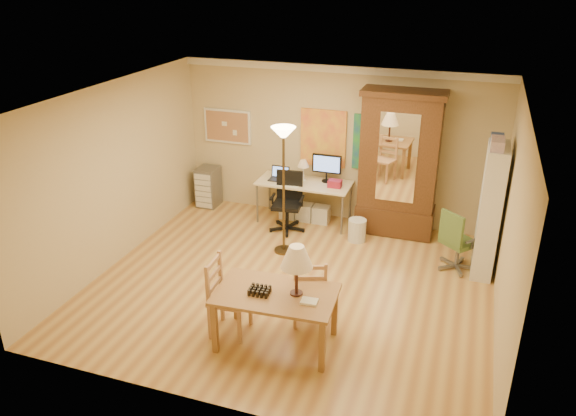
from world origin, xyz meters
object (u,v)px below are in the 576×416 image
(computer_desk, at_px, (306,197))
(armoire, at_px, (398,173))
(dining_table, at_px, (283,283))
(office_chair_green, at_px, (456,254))
(bookshelf, at_px, (489,211))
(office_chair_black, at_px, (288,215))

(computer_desk, bearing_deg, armoire, 3.01)
(dining_table, relative_size, office_chair_green, 1.53)
(bookshelf, bearing_deg, armoire, 147.73)
(computer_desk, distance_m, bookshelf, 3.15)
(dining_table, bearing_deg, computer_desk, 102.81)
(office_chair_black, bearing_deg, bookshelf, -6.89)
(armoire, bearing_deg, bookshelf, -32.27)
(office_chair_black, relative_size, armoire, 0.42)
(office_chair_green, bearing_deg, dining_table, -125.99)
(bookshelf, bearing_deg, office_chair_green, -166.09)
(computer_desk, height_order, office_chair_black, computer_desk)
(dining_table, distance_m, office_chair_black, 3.21)
(dining_table, distance_m, armoire, 3.62)
(office_chair_black, relative_size, office_chair_green, 1.06)
(computer_desk, xyz_separation_m, office_chair_black, (-0.19, -0.44, -0.18))
(dining_table, height_order, office_chair_black, dining_table)
(computer_desk, relative_size, office_chair_green, 1.71)
(office_chair_black, xyz_separation_m, office_chair_green, (2.81, -0.48, -0.02))
(office_chair_black, bearing_deg, dining_table, -71.98)
(dining_table, bearing_deg, office_chair_green, 54.01)
(office_chair_black, height_order, office_chair_green, office_chair_black)
(computer_desk, bearing_deg, dining_table, -77.19)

